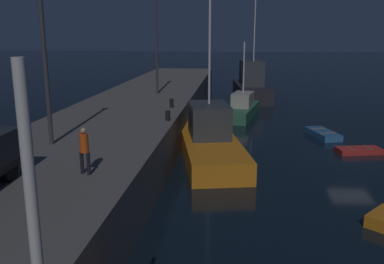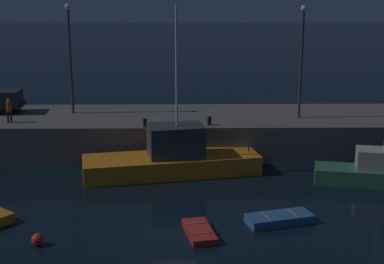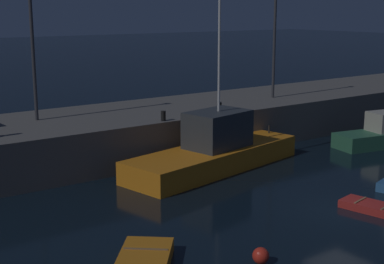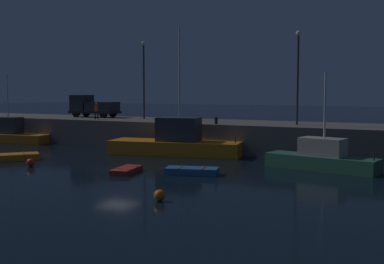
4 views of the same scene
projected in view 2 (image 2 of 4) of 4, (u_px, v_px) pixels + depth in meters
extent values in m
plane|color=black|center=(174.00, 230.00, 29.11)|extent=(320.00, 320.00, 0.00)
cube|color=#5B5956|center=(177.00, 132.00, 43.14)|extent=(70.38, 8.00, 2.59)
cube|color=orange|center=(171.00, 165.00, 37.58)|extent=(11.84, 5.40, 1.22)
cube|color=#33383D|center=(176.00, 140.00, 37.23)|extent=(3.92, 2.99, 2.03)
cylinder|color=silver|center=(176.00, 66.00, 36.04)|extent=(0.14, 0.14, 7.61)
cylinder|color=#262626|center=(249.00, 147.00, 38.41)|extent=(0.10, 0.10, 0.50)
cube|color=#2D6647|center=(379.00, 177.00, 35.62)|extent=(8.11, 3.58, 0.98)
cube|color=#ADA899|center=(382.00, 159.00, 35.33)|extent=(3.30, 2.22, 1.26)
cube|color=#B22823|center=(199.00, 232.00, 28.44)|extent=(1.77, 3.00, 0.35)
cube|color=olive|center=(196.00, 223.00, 28.98)|extent=(1.10, 0.30, 0.04)
cube|color=olive|center=(202.00, 233.00, 27.81)|extent=(1.10, 0.30, 0.04)
cube|color=#2D6099|center=(279.00, 219.00, 29.88)|extent=(3.68, 2.28, 0.45)
cube|color=olive|center=(293.00, 213.00, 30.03)|extent=(0.42, 1.23, 0.04)
cube|color=olive|center=(266.00, 216.00, 29.61)|extent=(0.42, 1.23, 0.04)
sphere|color=red|center=(38.00, 239.00, 27.29)|extent=(0.60, 0.60, 0.60)
cylinder|color=#38383D|center=(71.00, 62.00, 42.58)|extent=(0.20, 0.20, 7.71)
sphere|color=#F9EFCC|center=(68.00, 7.00, 41.57)|extent=(0.44, 0.44, 0.44)
cylinder|color=#38383D|center=(301.00, 65.00, 41.12)|extent=(0.20, 0.20, 7.66)
sphere|color=#F9EFCC|center=(304.00, 8.00, 40.12)|extent=(0.44, 0.44, 0.44)
cylinder|color=black|center=(6.00, 109.00, 42.72)|extent=(0.91, 0.32, 0.90)
cylinder|color=black|center=(12.00, 104.00, 44.49)|extent=(0.91, 0.32, 0.90)
cylinder|color=black|center=(11.00, 116.00, 40.59)|extent=(0.13, 0.13, 0.82)
cylinder|color=black|center=(8.00, 117.00, 40.30)|extent=(0.13, 0.13, 0.82)
cylinder|color=#E54C14|center=(9.00, 107.00, 40.26)|extent=(0.41, 0.41, 0.67)
sphere|color=tan|center=(8.00, 100.00, 40.14)|extent=(0.20, 0.20, 0.20)
cylinder|color=black|center=(209.00, 121.00, 39.74)|extent=(0.28, 0.28, 0.60)
cylinder|color=black|center=(145.00, 123.00, 39.24)|extent=(0.28, 0.28, 0.58)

